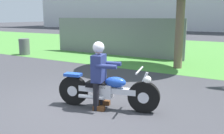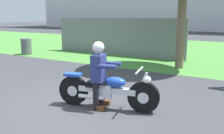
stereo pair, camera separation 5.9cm
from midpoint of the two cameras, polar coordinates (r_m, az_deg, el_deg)
ground at (r=5.52m, az=-6.64°, el=-8.71°), size 120.00×120.00×0.00m
grass_verge at (r=14.43m, az=18.16°, el=3.46°), size 60.00×12.00×0.01m
motorcycle_lead at (r=5.20m, az=-0.76°, el=-5.34°), size 2.15×0.80×0.88m
rider_lead at (r=5.15m, az=-2.54°, el=-0.63°), size 0.62×0.55×1.40m
trash_can at (r=13.20m, az=-18.86°, el=4.43°), size 0.51×0.51×0.80m
fence_segment at (r=12.32m, az=0.94°, el=6.93°), size 7.00×0.06×1.80m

